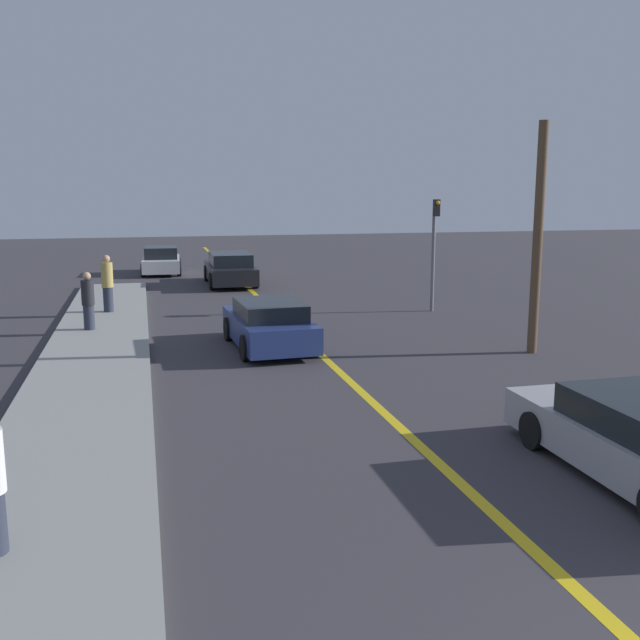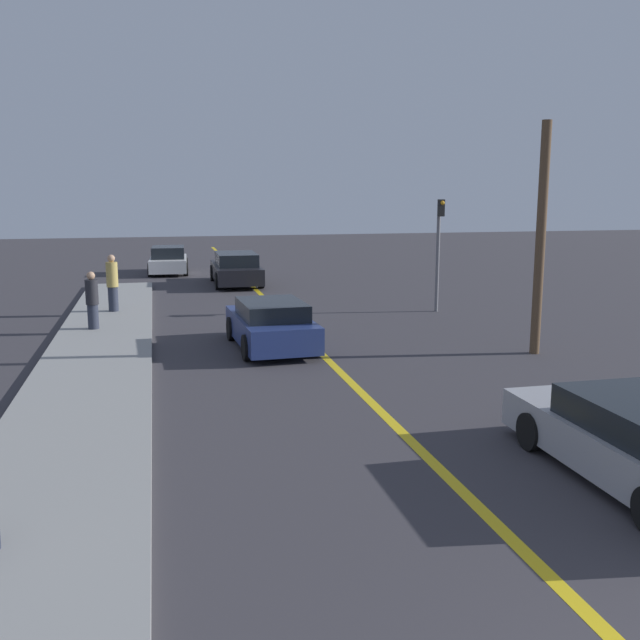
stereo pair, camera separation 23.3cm
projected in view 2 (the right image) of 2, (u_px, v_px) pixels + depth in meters
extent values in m
cube|color=gold|center=(293.00, 325.00, 21.56)|extent=(0.20, 60.00, 0.01)
cube|color=gray|center=(96.00, 363.00, 16.62)|extent=(2.56, 28.23, 0.14)
cylinder|color=black|center=(531.00, 431.00, 11.26)|extent=(0.22, 0.60, 0.60)
cylinder|color=black|center=(632.00, 423.00, 11.66)|extent=(0.22, 0.60, 0.60)
cube|color=navy|center=(271.00, 329.00, 18.45)|extent=(1.94, 4.04, 0.67)
cube|color=black|center=(272.00, 309.00, 18.17)|extent=(1.65, 2.25, 0.42)
cylinder|color=black|center=(232.00, 329.00, 19.43)|extent=(0.25, 0.65, 0.64)
cylinder|color=black|center=(291.00, 325.00, 19.87)|extent=(0.25, 0.65, 0.64)
cylinder|color=black|center=(247.00, 348.00, 17.10)|extent=(0.25, 0.65, 0.64)
cylinder|color=black|center=(315.00, 344.00, 17.55)|extent=(0.25, 0.65, 0.64)
cube|color=black|center=(236.00, 272.00, 30.69)|extent=(1.92, 4.71, 0.67)
cube|color=black|center=(236.00, 259.00, 30.36)|extent=(1.67, 2.60, 0.52)
cylinder|color=black|center=(213.00, 273.00, 31.93)|extent=(0.23, 0.71, 0.71)
cylinder|color=black|center=(252.00, 272.00, 32.30)|extent=(0.23, 0.71, 0.71)
cylinder|color=black|center=(218.00, 281.00, 29.14)|extent=(0.23, 0.71, 0.71)
cylinder|color=black|center=(261.00, 280.00, 29.51)|extent=(0.23, 0.71, 0.71)
cube|color=silver|center=(169.00, 264.00, 34.70)|extent=(1.90, 3.88, 0.61)
cube|color=black|center=(168.00, 252.00, 34.42)|extent=(1.61, 2.16, 0.55)
cylinder|color=black|center=(153.00, 265.00, 35.73)|extent=(0.25, 0.64, 0.63)
cylinder|color=black|center=(186.00, 264.00, 36.02)|extent=(0.25, 0.64, 0.63)
cylinder|color=black|center=(150.00, 270.00, 33.45)|extent=(0.25, 0.64, 0.63)
cylinder|color=black|center=(186.00, 269.00, 33.74)|extent=(0.25, 0.64, 0.63)
cylinder|color=#282D3D|center=(93.00, 317.00, 20.29)|extent=(0.30, 0.30, 0.70)
cylinder|color=#232328|center=(92.00, 292.00, 20.16)|extent=(0.36, 0.36, 0.70)
sphere|color=tan|center=(91.00, 276.00, 20.08)|extent=(0.23, 0.23, 0.23)
cylinder|color=#282D3D|center=(113.00, 299.00, 23.20)|extent=(0.32, 0.32, 0.80)
cylinder|color=tan|center=(112.00, 274.00, 23.05)|extent=(0.37, 0.37, 0.80)
sphere|color=tan|center=(111.00, 258.00, 22.96)|extent=(0.24, 0.24, 0.24)
cylinder|color=slate|center=(438.00, 256.00, 23.71)|extent=(0.12, 0.12, 3.73)
cube|color=black|center=(441.00, 208.00, 23.25)|extent=(0.18, 0.18, 0.55)
sphere|color=orange|center=(442.00, 203.00, 23.13)|extent=(0.14, 0.14, 0.14)
cylinder|color=brown|center=(540.00, 240.00, 17.41)|extent=(0.24, 0.24, 5.69)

